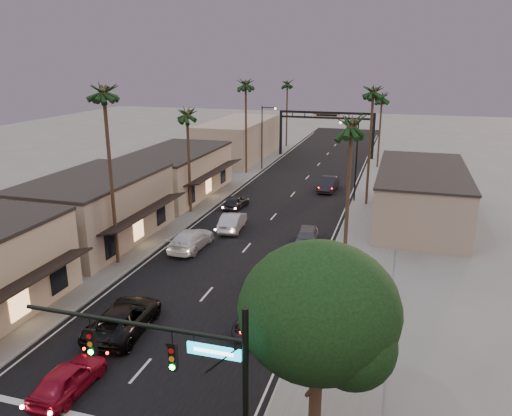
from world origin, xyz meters
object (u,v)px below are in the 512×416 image
Objects in this scene: palm_ra at (352,120)px; palm_far at (287,81)px; palm_lb at (103,87)px; oncoming_red at (68,378)px; curbside_near at (262,318)px; arch at (326,123)px; oncoming_pickup at (124,318)px; palm_ld at (246,81)px; palm_rc at (382,94)px; palm_lc at (187,110)px; corner_tree at (320,316)px; oncoming_silver at (233,221)px; streetlight_left at (264,133)px; traffic_signal at (192,372)px; palm_rb at (374,88)px; streetlight_right at (354,154)px; curbside_black at (275,279)px.

palm_ra is 56.58m from palm_far.
oncoming_red is at bearing -66.85° from palm_lb.
oncoming_red is 0.89× the size of curbside_near.
oncoming_pickup is at bearing -92.85° from arch.
palm_ld is 1.16× the size of palm_rc.
curbside_near is at bearing -114.96° from palm_ra.
palm_rc is (17.20, 28.00, 0.00)m from palm_lc.
oncoming_pickup is (5.77, -22.72, -9.63)m from palm_lc.
arch is 1.00× the size of palm_lb.
palm_ra and palm_far have the same top height.
corner_tree is at bearing -57.66° from palm_lc.
palm_lb is at bearing 141.17° from corner_tree.
oncoming_silver is at bearing 120.82° from curbside_near.
streetlight_left is at bearing 107.97° from corner_tree.
palm_lb is (-8.60, -48.00, 7.85)m from arch.
traffic_signal reaches higher than curbside_near.
streetlight_left is (-6.92, -12.00, -0.20)m from arch.
corner_tree is 72.96m from palm_far.
oncoming_red is at bearing 89.66° from oncoming_pickup.
palm_ra reaches higher than corner_tree.
palm_rb reaches higher than palm_lc.
streetlight_right is 0.63× the size of palm_ld.
palm_lb reaches higher than palm_ra.
arch is 47.17m from palm_ra.
palm_rc is 2.45× the size of curbside_near.
palm_rc is at bearing 27.62° from palm_ld.
arch is 11.59m from palm_rc.
oncoming_red is (-2.42, -62.45, -4.78)m from arch.
palm_lc is at bearing -149.89° from streetlight_right.
streetlight_right is 19.75m from palm_rc.
streetlight_right is at bearing -43.21° from streetlight_left.
oncoming_pickup is at bearing 154.65° from corner_tree.
streetlight_right is 18.99m from streetlight_left.
corner_tree is 0.58× the size of palm_lb.
palm_lc is 21.77m from curbside_black.
corner_tree is at bearing -38.83° from palm_lb.
palm_far is (-16.90, 14.00, 0.97)m from palm_rc.
palm_ra is at bearing 93.03° from corner_tree.
palm_lc is 25.34m from oncoming_pickup.
oncoming_pickup is at bearing -102.70° from palm_rc.
curbside_near is at bearing -84.93° from arch.
palm_rb is 3.22× the size of oncoming_red.
corner_tree is at bearing -75.86° from palm_far.
palm_ra is (17.20, -31.00, -0.97)m from palm_ld.
arch is 1.25× the size of palm_lc.
palm_far is 2.66× the size of oncoming_silver.
streetlight_left is at bearing -158.86° from palm_rc.
streetlight_right is 1.81× the size of curbside_near.
streetlight_left is at bearing 137.95° from palm_rb.
arch reaches higher than oncoming_silver.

